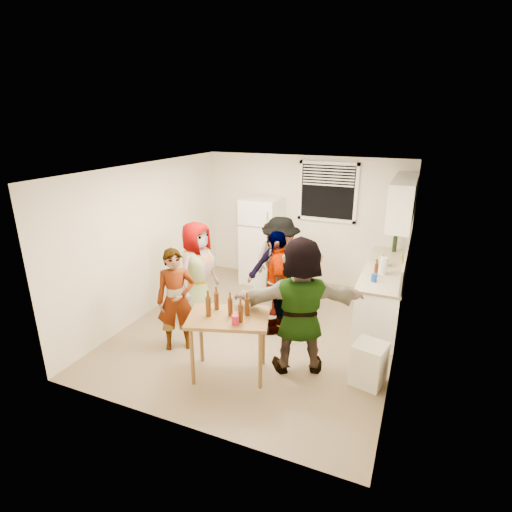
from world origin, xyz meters
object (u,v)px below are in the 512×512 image
at_px(kettle, 383,266).
at_px(refrigerator, 261,241).
at_px(guest_back_right, 279,314).
at_px(guest_black, 276,329).
at_px(guest_back_left, 273,304).
at_px(wine_bottle, 394,252).
at_px(beer_bottle_counter, 375,277).
at_px(red_cup, 235,324).
at_px(trash_bin, 369,365).
at_px(blue_cup, 374,281).
at_px(beer_bottle_table, 209,316).
at_px(serving_table, 230,373).
at_px(guest_orange, 298,367).
at_px(guest_grey, 200,319).
at_px(guest_stripe, 179,346).

bearing_deg(kettle, refrigerator, 150.07).
bearing_deg(guest_back_right, guest_black, -82.16).
relative_size(guest_back_left, guest_black, 0.93).
xyz_separation_m(wine_bottle, beer_bottle_counter, (-0.15, -1.36, 0.00)).
height_order(kettle, guest_back_right, kettle).
bearing_deg(red_cup, trash_bin, 23.52).
bearing_deg(blue_cup, trash_bin, -82.57).
distance_m(beer_bottle_table, guest_black, 1.68).
relative_size(refrigerator, guest_back_right, 1.00).
bearing_deg(refrigerator, guest_back_left, -56.46).
xyz_separation_m(beer_bottle_counter, serving_table, (-1.53, -1.88, -0.90)).
relative_size(beer_bottle_counter, guest_orange, 0.12).
bearing_deg(beer_bottle_counter, guest_black, -157.56).
height_order(beer_bottle_counter, serving_table, beer_bottle_counter).
bearing_deg(guest_grey, guest_black, -73.70).
bearing_deg(serving_table, kettle, 56.83).
xyz_separation_m(beer_bottle_table, guest_stripe, (-0.75, 0.39, -0.84)).
height_order(beer_bottle_counter, guest_grey, beer_bottle_counter).
bearing_deg(guest_back_right, guest_orange, -67.31).
bearing_deg(refrigerator, guest_grey, -98.54).
height_order(guest_back_left, guest_orange, guest_back_left).
height_order(beer_bottle_table, guest_grey, beer_bottle_table).
bearing_deg(guest_grey, guest_back_left, -33.60).
distance_m(beer_bottle_table, red_cup, 0.40).
relative_size(refrigerator, blue_cup, 14.68).
bearing_deg(beer_bottle_counter, blue_cup, -90.11).
xyz_separation_m(beer_bottle_counter, guest_back_left, (-1.73, 0.28, -0.90)).
xyz_separation_m(serving_table, guest_back_right, (0.03, 1.82, 0.00)).
xyz_separation_m(red_cup, guest_orange, (0.61, 0.63, -0.84)).
distance_m(refrigerator, beer_bottle_table, 3.24).
xyz_separation_m(refrigerator, guest_back_left, (0.62, -0.93, -0.85)).
xyz_separation_m(refrigerator, guest_stripe, (-0.15, -2.79, -0.85)).
relative_size(serving_table, guest_grey, 0.60).
distance_m(kettle, wine_bottle, 0.83).
bearing_deg(blue_cup, serving_table, -132.22).
bearing_deg(guest_back_left, blue_cup, 7.13).
bearing_deg(refrigerator, red_cup, -73.05).
bearing_deg(guest_stripe, guest_orange, -28.02).
bearing_deg(guest_grey, blue_cup, -70.07).
xyz_separation_m(refrigerator, blue_cup, (2.35, -1.41, 0.05)).
height_order(kettle, serving_table, kettle).
bearing_deg(red_cup, guest_back_left, 99.09).
relative_size(trash_bin, guest_back_left, 0.36).
relative_size(wine_bottle, guest_stripe, 0.20).
distance_m(kettle, guest_grey, 3.12).
bearing_deg(blue_cup, guest_back_right, 175.11).
bearing_deg(guest_orange, wine_bottle, -131.74).
distance_m(serving_table, guest_orange, 0.91).
xyz_separation_m(wine_bottle, guest_stripe, (-2.65, -2.94, -0.90)).
bearing_deg(guest_back_right, kettle, 14.84).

